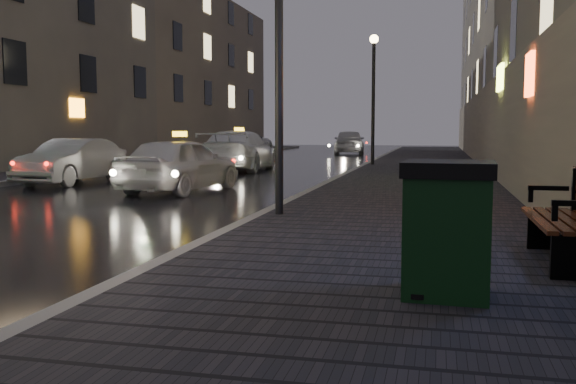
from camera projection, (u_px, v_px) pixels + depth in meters
name	position (u px, v px, depth m)	size (l,w,h in m)	color
sidewalk	(422.00, 168.00, 25.10)	(4.60, 58.00, 0.15)	black
curb	(361.00, 167.00, 25.65)	(0.20, 58.00, 0.15)	slate
sidewalk_far	(128.00, 164.00, 27.96)	(2.40, 58.00, 0.15)	black
curb_far	(155.00, 165.00, 27.67)	(0.20, 58.00, 0.15)	slate
building_near	(503.00, 15.00, 27.62)	(1.80, 50.00, 13.00)	#605B54
building_far_b	(10.00, 3.00, 27.41)	(6.00, 16.00, 14.00)	#6B6051
building_far_c	(183.00, 75.00, 45.96)	(6.00, 22.00, 11.00)	#6B6051
lamp_near	(279.00, 16.00, 10.70)	(0.36, 0.36, 5.28)	black
lamp_far	(373.00, 83.00, 26.20)	(0.36, 0.36, 5.28)	black
bench	(573.00, 217.00, 6.91)	(0.68, 1.98, 1.01)	black
trash_bin	(448.00, 228.00, 5.58)	(0.81, 0.81, 1.18)	black
taxi_near	(180.00, 164.00, 16.39)	(1.67, 4.14, 1.41)	silver
car_left_mid	(72.00, 161.00, 18.88)	(1.40, 4.01, 1.32)	#9D9EA5
taxi_mid	(239.00, 151.00, 24.71)	(2.15, 5.28, 1.53)	white
taxi_far	(241.00, 146.00, 34.40)	(2.40, 5.20, 1.45)	silver
car_far	(349.00, 142.00, 40.78)	(1.86, 4.63, 1.58)	#A9A9B2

